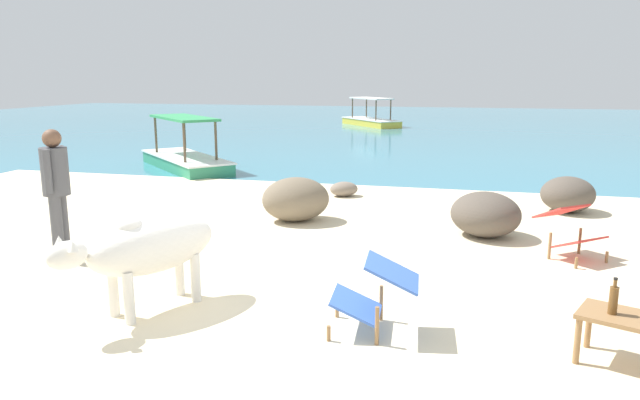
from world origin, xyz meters
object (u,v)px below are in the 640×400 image
at_px(bottle, 613,299).
at_px(person_standing, 56,185).
at_px(boat_yellow, 371,120).
at_px(low_bench_table, 632,325).
at_px(deck_chair_far, 374,291).
at_px(boat_green, 185,158).
at_px(cow, 149,247).
at_px(deck_chair_near, 570,228).

distance_m(bottle, person_standing, 6.15).
distance_m(person_standing, boat_yellow, 21.28).
relative_size(low_bench_table, deck_chair_far, 1.08).
relative_size(bottle, boat_green, 0.09).
xyz_separation_m(cow, low_bench_table, (4.21, -0.13, -0.29)).
height_order(cow, deck_chair_far, cow).
relative_size(deck_chair_far, boat_green, 0.23).
distance_m(person_standing, boat_green, 7.54).
bearing_deg(cow, boat_green, -127.90).
height_order(deck_chair_near, deck_chair_far, same).
distance_m(bottle, deck_chair_near, 2.91).
relative_size(bottle, deck_chair_far, 0.37).
distance_m(bottle, boat_yellow, 23.24).
height_order(deck_chair_far, person_standing, person_standing).
bearing_deg(deck_chair_far, bottle, 171.54).
distance_m(deck_chair_near, boat_green, 9.86).
bearing_deg(bottle, cow, 178.56).
xyz_separation_m(low_bench_table, deck_chair_near, (-0.01, 2.93, 0.03)).
distance_m(low_bench_table, bottle, 0.24).
distance_m(bottle, deck_chair_far, 1.91).
xyz_separation_m(deck_chair_far, person_standing, (-4.10, 1.16, 0.56)).
height_order(low_bench_table, bottle, bottle).
xyz_separation_m(cow, boat_yellow, (-1.53, 22.45, -0.39)).
relative_size(low_bench_table, bottle, 2.94).
bearing_deg(deck_chair_far, low_bench_table, 170.94).
bearing_deg(deck_chair_near, bottle, -42.15).
distance_m(cow, boat_green, 9.29).
height_order(deck_chair_near, person_standing, person_standing).
height_order(low_bench_table, deck_chair_far, deck_chair_far).
bearing_deg(boat_yellow, bottle, -26.08).
xyz_separation_m(low_bench_table, deck_chair_far, (-2.04, 0.16, 0.03)).
height_order(boat_yellow, boat_green, same).
bearing_deg(bottle, person_standing, 167.88).
bearing_deg(boat_green, bottle, 176.66).
distance_m(cow, boat_yellow, 22.51).
bearing_deg(cow, deck_chair_far, 118.04).
relative_size(deck_chair_near, deck_chair_far, 1.15).
relative_size(low_bench_table, boat_green, 0.25).
relative_size(deck_chair_near, boat_yellow, 0.26).
xyz_separation_m(boat_yellow, boat_green, (-2.37, -14.03, 0.00)).
height_order(cow, person_standing, person_standing).
xyz_separation_m(cow, bottle, (4.07, -0.10, -0.10)).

